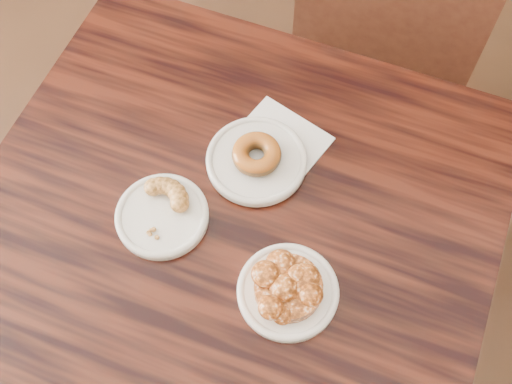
% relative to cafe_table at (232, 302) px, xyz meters
% --- Properties ---
extents(cafe_table, '(0.97, 0.97, 0.75)m').
position_rel_cafe_table_xyz_m(cafe_table, '(0.00, 0.00, 0.00)').
color(cafe_table, black).
rests_on(cafe_table, floor).
extents(chair_far, '(0.53, 0.53, 0.90)m').
position_rel_cafe_table_xyz_m(chair_far, '(0.23, 0.81, 0.08)').
color(chair_far, black).
rests_on(chair_far, floor).
extents(napkin, '(0.20, 0.20, 0.00)m').
position_rel_cafe_table_xyz_m(napkin, '(0.04, 0.18, 0.38)').
color(napkin, white).
rests_on(napkin, cafe_table).
extents(plate_donut, '(0.17, 0.17, 0.01)m').
position_rel_cafe_table_xyz_m(plate_donut, '(0.02, 0.14, 0.38)').
color(plate_donut, silver).
rests_on(plate_donut, napkin).
extents(plate_cruller, '(0.15, 0.15, 0.01)m').
position_rel_cafe_table_xyz_m(plate_cruller, '(-0.11, -0.00, 0.38)').
color(plate_cruller, silver).
rests_on(plate_cruller, cafe_table).
extents(plate_fritter, '(0.16, 0.16, 0.01)m').
position_rel_cafe_table_xyz_m(plate_fritter, '(0.12, -0.08, 0.38)').
color(plate_fritter, white).
rests_on(plate_fritter, cafe_table).
extents(glazed_donut, '(0.08, 0.08, 0.03)m').
position_rel_cafe_table_xyz_m(glazed_donut, '(0.02, 0.14, 0.41)').
color(glazed_donut, brown).
rests_on(glazed_donut, plate_donut).
extents(apple_fritter, '(0.15, 0.15, 0.03)m').
position_rel_cafe_table_xyz_m(apple_fritter, '(0.12, -0.08, 0.40)').
color(apple_fritter, '#461D07').
rests_on(apple_fritter, plate_fritter).
extents(cruller_fragment, '(0.10, 0.10, 0.03)m').
position_rel_cafe_table_xyz_m(cruller_fragment, '(-0.11, -0.00, 0.40)').
color(cruller_fragment, '#5C3712').
rests_on(cruller_fragment, plate_cruller).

